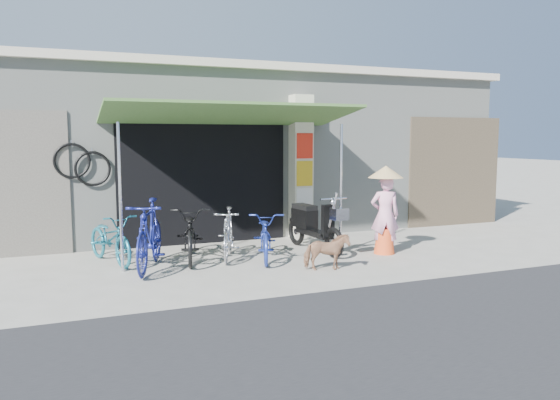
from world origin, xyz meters
name	(u,v)px	position (x,y,z in m)	size (l,w,h in m)	color
ground	(314,265)	(0.00, 0.00, 0.00)	(80.00, 80.00, 0.00)	#9C988D
road_strip	(527,371)	(0.00, -4.50, 0.01)	(80.00, 6.00, 0.01)	#2B2B2D
bicycle_shop	(226,149)	(0.00, 5.09, 1.83)	(12.30, 5.30, 3.66)	#A8ADA5
shop_pillar	(300,167)	(0.85, 2.45, 1.50)	(0.42, 0.44, 3.00)	beige
awning	(232,116)	(-0.90, 1.63, 2.51)	(4.60, 1.88, 2.72)	#3D632C
neighbour_right	(454,172)	(5.00, 2.59, 1.30)	(2.60, 0.06, 2.60)	brown
bike_teal	(110,238)	(-3.12, 1.43, 0.43)	(0.57, 1.62, 0.85)	#1C6C7F
bike_blue	(149,235)	(-2.57, 0.73, 0.57)	(0.53, 1.89, 1.13)	navy
bike_black	(191,233)	(-1.80, 1.14, 0.48)	(0.64, 1.84, 0.97)	black
bike_silver	(228,233)	(-1.17, 1.03, 0.45)	(0.42, 1.49, 0.90)	silver
bike_navy	(266,235)	(-0.59, 0.71, 0.43)	(0.58, 1.65, 0.87)	navy
street_dog	(326,252)	(0.04, -0.39, 0.30)	(0.33, 0.71, 0.60)	#9A7C51
moped	(313,225)	(0.49, 1.07, 0.49)	(0.54, 1.89, 1.07)	black
nun	(385,210)	(1.61, 0.37, 0.81)	(0.64, 0.64, 1.61)	#F8A7CA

